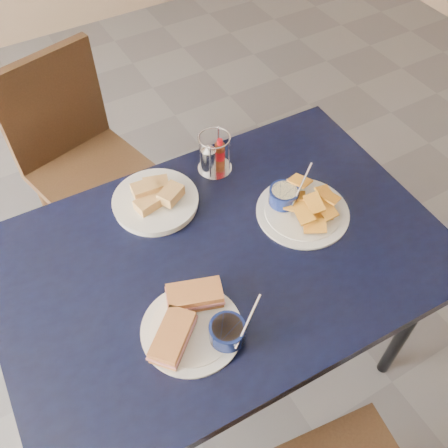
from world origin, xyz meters
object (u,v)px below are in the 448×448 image
dining_table (222,266)px  plantain_plate (298,206)px  chair_far (80,148)px  bread_basket (156,199)px  sandwich_plate (195,323)px  condiment_caddy (213,156)px

dining_table → plantain_plate: 0.29m
chair_far → bread_basket: 0.69m
chair_far → sandwich_plate: size_ratio=2.98×
chair_far → condiment_caddy: (0.29, -0.59, 0.29)m
chair_far → condiment_caddy: bearing=-63.8°
dining_table → sandwich_plate: size_ratio=4.23×
chair_far → condiment_caddy: chair_far is taller
bread_basket → condiment_caddy: 0.23m
dining_table → chair_far: 0.92m
dining_table → condiment_caddy: bearing=64.7°
chair_far → bread_basket: (0.07, -0.64, 0.26)m
condiment_caddy → dining_table: bearing=-115.3°
dining_table → sandwich_plate: 0.26m
sandwich_plate → chair_far: bearing=88.6°
dining_table → sandwich_plate: sandwich_plate is taller
sandwich_plate → bread_basket: sandwich_plate is taller
bread_basket → dining_table: bearing=-72.9°
sandwich_plate → condiment_caddy: (0.32, 0.47, 0.03)m
dining_table → plantain_plate: plantain_plate is taller
dining_table → chair_far: size_ratio=1.42×
dining_table → chair_far: chair_far is taller
bread_basket → plantain_plate: bearing=-33.5°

